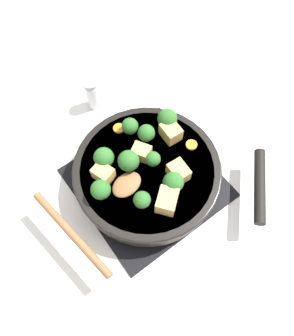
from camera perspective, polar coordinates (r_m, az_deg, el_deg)
ground_plane at (r=0.78m, az=0.00°, el=-2.59°), size 2.40×2.40×0.00m
front_burner_grate at (r=0.76m, az=0.00°, el=-2.23°), size 0.31×0.31×0.03m
skillet_pan at (r=0.72m, az=0.18°, el=-0.84°), size 0.40×0.40×0.05m
wooden_spoon at (r=0.67m, az=-8.75°, el=-7.40°), size 0.23×0.21×0.02m
tofu_cube_center_large at (r=0.73m, az=4.15°, el=6.28°), size 0.05×0.04×0.04m
tofu_cube_near_handle at (r=0.69m, az=-7.62°, el=-0.92°), size 0.05×0.04×0.03m
tofu_cube_east_chunk at (r=0.70m, az=-0.99°, el=2.75°), size 0.05×0.05×0.03m
tofu_cube_west_chunk at (r=0.68m, az=5.50°, el=-0.70°), size 0.05×0.04×0.03m
tofu_cube_back_piece at (r=0.65m, az=3.50°, el=-5.73°), size 0.06×0.06×0.04m
broccoli_floret_near_spoon at (r=0.66m, az=4.61°, el=-2.47°), size 0.04×0.04×0.05m
broccoli_floret_center_top at (r=0.65m, az=-0.88°, el=-5.57°), size 0.04×0.04×0.04m
broccoli_floret_east_rim at (r=0.73m, az=-2.98°, el=7.27°), size 0.04×0.04×0.04m
broccoli_floret_west_rim at (r=0.69m, az=1.02°, el=1.59°), size 0.03×0.03×0.04m
broccoli_floret_north_edge at (r=0.68m, az=-3.24°, el=1.23°), size 0.05×0.05×0.05m
broccoli_floret_south_cluster at (r=0.69m, az=-7.53°, el=1.81°), size 0.04×0.04×0.05m
broccoli_floret_mid_floret at (r=0.72m, az=-0.12°, el=6.09°), size 0.04×0.04×0.05m
broccoli_floret_small_inner at (r=0.74m, az=3.56°, el=8.57°), size 0.04×0.04×0.05m
broccoli_floret_tall_stem at (r=0.66m, az=-8.06°, el=-3.77°), size 0.04×0.04×0.05m
carrot_slice_orange_thin at (r=0.73m, az=7.75°, el=4.02°), size 0.03×0.03×0.01m
carrot_slice_near_center at (r=0.75m, az=-4.92°, el=6.90°), size 0.03×0.03×0.01m
salt_shaker at (r=0.87m, az=-9.45°, el=12.57°), size 0.04×0.04×0.09m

